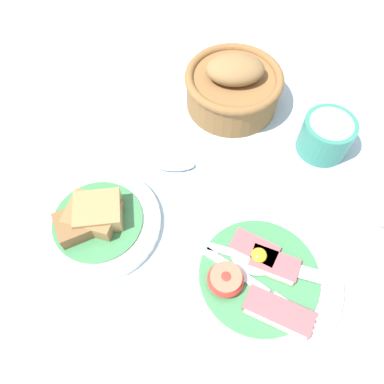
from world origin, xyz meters
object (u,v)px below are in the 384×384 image
at_px(sugar_cup, 326,135).
at_px(bread_basket, 233,86).
at_px(teaspoon_near_cup, 190,165).
at_px(bread_plate, 96,220).
at_px(teaspoon_by_saucer, 383,224).
at_px(breakfast_plate, 257,276).

height_order(sugar_cup, bread_basket, bread_basket).
relative_size(bread_basket, teaspoon_near_cup, 0.94).
relative_size(bread_plate, teaspoon_by_saucer, 1.10).
xyz_separation_m(breakfast_plate, bread_plate, (-0.26, 0.02, 0.01)).
distance_m(sugar_cup, teaspoon_by_saucer, 0.17).
relative_size(sugar_cup, teaspoon_by_saucer, 0.50).
height_order(bread_plate, teaspoon_near_cup, bread_plate).
bearing_deg(bread_plate, teaspoon_by_saucer, 15.19).
xyz_separation_m(bread_plate, bread_basket, (0.15, 0.31, 0.03)).
bearing_deg(bread_plate, teaspoon_near_cup, 52.38).
distance_m(bread_basket, teaspoon_near_cup, 0.17).
xyz_separation_m(teaspoon_by_saucer, teaspoon_near_cup, (-0.32, 0.03, 0.00)).
height_order(sugar_cup, teaspoon_by_saucer, sugar_cup).
xyz_separation_m(bread_plate, teaspoon_by_saucer, (0.44, 0.12, -0.01)).
distance_m(breakfast_plate, bread_plate, 0.26).
xyz_separation_m(sugar_cup, teaspoon_near_cup, (-0.21, -0.10, -0.03)).
bearing_deg(teaspoon_by_saucer, sugar_cup, 101.29).
relative_size(bread_basket, teaspoon_by_saucer, 1.01).
bearing_deg(bread_plate, bread_basket, 64.38).
bearing_deg(teaspoon_by_saucer, bread_plate, 166.38).
height_order(bread_plate, teaspoon_by_saucer, bread_plate).
distance_m(bread_basket, teaspoon_by_saucer, 0.35).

